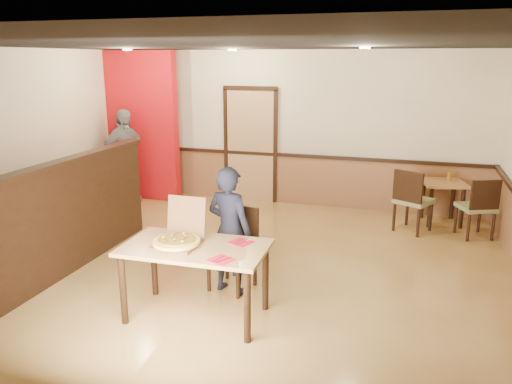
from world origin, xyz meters
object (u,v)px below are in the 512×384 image
diner_chair (235,244)px  side_chair_right (479,206)px  diner (229,231)px  condiment (449,176)px  side_chair_left (412,198)px  passerby (125,156)px  side_table (443,192)px  pizza_box (179,239)px  main_table (195,256)px

diner_chair → side_chair_right: size_ratio=1.03×
diner → condiment: 4.30m
side_chair_left → passerby: (-5.15, 0.20, 0.33)m
side_chair_left → side_table: (0.48, 0.62, -0.02)m
side_chair_right → side_table: bearing=-75.4°
side_table → passerby: (-5.64, -0.42, 0.35)m
diner_chair → pizza_box: 0.93m
diner → side_table: bearing=-113.2°
pizza_box → side_table: bearing=55.3°
side_chair_left → passerby: bearing=25.7°
side_chair_right → passerby: passerby is taller
passerby → condiment: (5.72, 0.49, -0.10)m
main_table → pizza_box: pizza_box is taller
main_table → side_chair_left: bearing=56.8°
main_table → condiment: 4.92m
side_table → pizza_box: pizza_box is taller
side_table → pizza_box: bearing=-124.5°
diner_chair → side_chair_left: 3.29m
diner_chair → side_chair_left: side_chair_left is taller
diner_chair → passerby: bearing=150.4°
side_chair_left → condiment: side_chair_left is taller
side_chair_left → pizza_box: bearing=84.2°
side_table → diner: 4.20m
main_table → diner: size_ratio=1.00×
side_chair_left → side_chair_right: side_chair_left is taller
diner_chair → diner: diner is taller
diner_chair → pizza_box: pizza_box is taller
side_chair_right → side_table: side_chair_right is taller
diner_chair → side_table: (2.46, 3.24, 0.00)m
main_table → side_chair_right: size_ratio=1.59×
passerby → pizza_box: bearing=-117.8°
main_table → side_table: bearing=55.7°
side_chair_left → diner: bearing=82.3°
side_table → side_chair_left: bearing=-128.2°
diner → diner_chair: bearing=-82.1°
side_chair_left → diner: diner is taller
diner_chair → pizza_box: bearing=-99.6°
passerby → condiment: bearing=-61.0°
side_table → side_chair_right: bearing=-52.1°
side_chair_left → diner: (-1.99, -2.78, 0.20)m
diner_chair → condiment: bearing=64.6°
side_chair_right → pizza_box: 4.76m
condiment → diner: bearing=-126.4°
diner → passerby: (-3.16, 2.98, 0.13)m
main_table → side_chair_right: side_chair_right is taller
main_table → passerby: size_ratio=0.85×
side_chair_right → condiment: side_chair_right is taller
passerby → main_table: bearing=-116.0°
diner_chair → condiment: diner_chair is taller
main_table → condiment: size_ratio=9.47×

